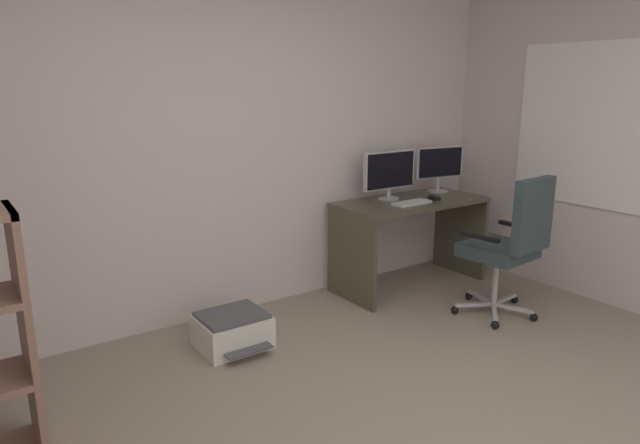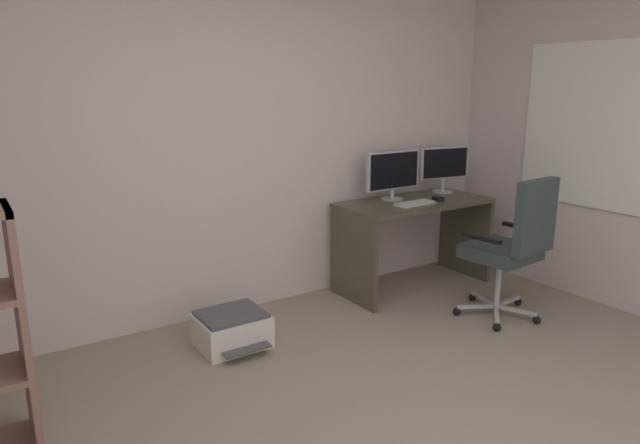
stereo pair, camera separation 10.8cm
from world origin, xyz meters
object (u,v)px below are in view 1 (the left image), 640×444
(monitor_secondary, at_px, (439,165))
(keyboard, at_px, (412,203))
(office_chair, at_px, (511,241))
(monitor_main, at_px, (389,172))
(desk, at_px, (410,225))
(printer, at_px, (232,330))
(computer_mouse, at_px, (434,198))

(monitor_secondary, relative_size, keyboard, 1.46)
(keyboard, distance_m, office_chair, 0.85)
(monitor_secondary, bearing_deg, monitor_main, -179.99)
(keyboard, height_order, office_chair, office_chair)
(desk, height_order, monitor_secondary, monitor_secondary)
(monitor_main, bearing_deg, printer, -168.88)
(monitor_secondary, distance_m, keyboard, 0.67)
(desk, bearing_deg, monitor_main, 132.97)
(printer, bearing_deg, computer_mouse, 2.18)
(monitor_secondary, distance_m, printer, 2.44)
(desk, relative_size, monitor_secondary, 2.64)
(monitor_secondary, xyz_separation_m, computer_mouse, (-0.31, -0.25, -0.23))
(office_chair, bearing_deg, monitor_main, 103.29)
(monitor_main, height_order, computer_mouse, monitor_main)
(monitor_secondary, distance_m, computer_mouse, 0.46)
(computer_mouse, relative_size, office_chair, 0.09)
(desk, xyz_separation_m, office_chair, (0.12, -0.92, 0.05))
(desk, distance_m, keyboard, 0.28)
(office_chair, bearing_deg, computer_mouse, 87.38)
(desk, relative_size, printer, 2.79)
(monitor_secondary, height_order, computer_mouse, monitor_secondary)
(desk, distance_m, monitor_secondary, 0.67)
(monitor_main, xyz_separation_m, keyboard, (0.02, -0.26, -0.22))
(desk, bearing_deg, office_chair, -82.56)
(monitor_secondary, relative_size, computer_mouse, 4.95)
(monitor_main, relative_size, monitor_secondary, 1.10)
(keyboard, xyz_separation_m, computer_mouse, (0.27, 0.01, 0.01))
(keyboard, bearing_deg, office_chair, -75.48)
(monitor_main, xyz_separation_m, computer_mouse, (0.29, -0.25, -0.22))
(monitor_main, distance_m, computer_mouse, 0.44)
(computer_mouse, bearing_deg, monitor_main, 150.79)
(keyboard, bearing_deg, monitor_secondary, 22.53)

